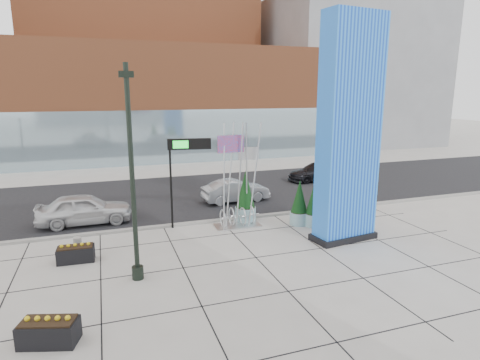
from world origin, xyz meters
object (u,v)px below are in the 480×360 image
object	(u,v)px
overhead_street_sign	(185,151)
car_white_west	(84,209)
car_silver_mid	(236,191)
blue_pylon	(349,135)
public_art_sculpture	(237,200)
lamp_post	(133,196)
concrete_bollard	(78,245)

from	to	relation	value
overhead_street_sign	car_white_west	xyz separation A→B (m)	(-4.86, 2.03, -3.01)
overhead_street_sign	car_silver_mid	bearing A→B (deg)	52.02
blue_pylon	overhead_street_sign	world-z (taller)	blue_pylon
car_white_west	car_silver_mid	size ratio (longest dim) A/B	1.12
public_art_sculpture	car_silver_mid	world-z (taller)	public_art_sculpture
blue_pylon	car_silver_mid	size ratio (longest dim) A/B	2.40
car_white_west	public_art_sculpture	bearing A→B (deg)	-111.58
lamp_post	overhead_street_sign	xyz separation A→B (m)	(2.89, 5.15, 0.71)
lamp_post	car_silver_mid	size ratio (longest dim) A/B	1.84
lamp_post	car_white_west	size ratio (longest dim) A/B	1.64
lamp_post	overhead_street_sign	size ratio (longest dim) A/B	1.71
public_art_sculpture	car_silver_mid	size ratio (longest dim) A/B	1.27
blue_pylon	car_silver_mid	bearing A→B (deg)	101.37
lamp_post	car_silver_mid	world-z (taller)	lamp_post
concrete_bollard	blue_pylon	bearing A→B (deg)	-11.41
public_art_sculpture	concrete_bollard	bearing A→B (deg)	-172.18
blue_pylon	public_art_sculpture	world-z (taller)	blue_pylon
blue_pylon	public_art_sculpture	distance (m)	6.20
blue_pylon	concrete_bollard	bearing A→B (deg)	161.03
public_art_sculpture	overhead_street_sign	xyz separation A→B (m)	(-2.39, 0.80, 2.43)
car_white_west	blue_pylon	bearing A→B (deg)	-118.86
concrete_bollard	overhead_street_sign	size ratio (longest dim) A/B	0.15
car_silver_mid	blue_pylon	bearing A→B (deg)	-165.46
blue_pylon	overhead_street_sign	bearing A→B (deg)	139.71
blue_pylon	lamp_post	xyz separation A→B (m)	(-9.28, -1.05, -1.68)
lamp_post	concrete_bollard	bearing A→B (deg)	122.74
concrete_bollard	car_white_west	world-z (taller)	car_white_west
lamp_post	blue_pylon	bearing A→B (deg)	6.43
lamp_post	public_art_sculpture	xyz separation A→B (m)	(5.28, 4.35, -1.72)
public_art_sculpture	car_white_west	bearing A→B (deg)	158.86
overhead_street_sign	car_silver_mid	world-z (taller)	overhead_street_sign
blue_pylon	concrete_bollard	xyz separation A→B (m)	(-11.44, 2.31, -4.45)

